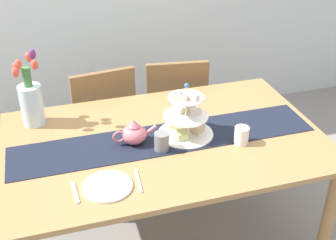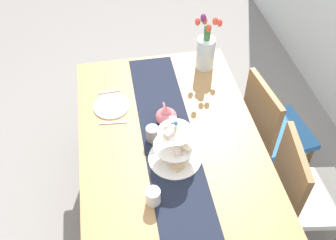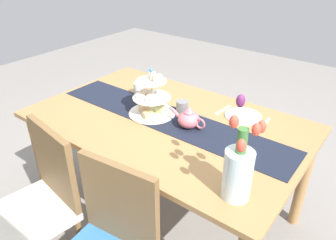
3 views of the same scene
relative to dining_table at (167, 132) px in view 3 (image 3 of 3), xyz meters
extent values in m
plane|color=gray|center=(0.00, 0.00, -0.68)|extent=(8.00, 8.00, 0.00)
cube|color=#A37747|center=(0.00, 0.00, 0.08)|extent=(1.69, 1.06, 0.03)
cylinder|color=#A37747|center=(-0.78, -0.46, -0.30)|extent=(0.07, 0.07, 0.74)
cylinder|color=#A37747|center=(0.78, -0.46, -0.30)|extent=(0.07, 0.07, 0.74)
cylinder|color=#A37747|center=(0.78, 0.46, -0.30)|extent=(0.07, 0.07, 0.74)
cube|color=brown|center=(-0.22, 0.64, 0.01)|extent=(0.42, 0.09, 0.45)
cylinder|color=brown|center=(0.46, 0.63, -0.47)|extent=(0.04, 0.04, 0.41)
cube|color=silver|center=(0.31, 0.83, -0.24)|extent=(0.48, 0.48, 0.05)
cube|color=brown|center=(0.28, 0.64, 0.01)|extent=(0.42, 0.10, 0.45)
cube|color=black|center=(0.00, -0.01, 0.10)|extent=(1.63, 0.30, 0.00)
cylinder|color=beige|center=(0.12, 0.00, 0.24)|extent=(0.01, 0.01, 0.28)
cylinder|color=white|center=(0.12, 0.00, 0.10)|extent=(0.30, 0.30, 0.01)
cylinder|color=white|center=(0.12, 0.00, 0.21)|extent=(0.24, 0.24, 0.01)
cylinder|color=white|center=(0.12, 0.00, 0.32)|extent=(0.19, 0.19, 0.01)
cube|color=beige|center=(0.19, 0.00, 0.13)|extent=(0.08, 0.08, 0.05)
cube|color=#DBCE83|center=(0.09, 0.07, 0.13)|extent=(0.09, 0.08, 0.04)
cube|color=#D1D482|center=(0.08, -0.04, 0.13)|extent=(0.06, 0.06, 0.04)
cube|color=#F3DCC7|center=(0.17, 0.00, 0.23)|extent=(0.06, 0.04, 0.03)
cube|color=#F4E1C9|center=(0.16, 0.05, 0.23)|extent=(0.06, 0.07, 0.03)
cube|color=#F3DEC6|center=(0.10, 0.04, 0.23)|extent=(0.05, 0.07, 0.03)
cube|color=#E9E9C3|center=(0.06, 0.00, 0.34)|extent=(0.06, 0.04, 0.03)
cube|color=beige|center=(0.09, -0.03, 0.34)|extent=(0.06, 0.07, 0.03)
cube|color=beige|center=(0.14, -0.04, 0.34)|extent=(0.06, 0.07, 0.03)
sphere|color=#3370B7|center=(0.12, 0.00, 0.39)|extent=(0.02, 0.02, 0.02)
ellipsoid|color=#D66B75|center=(-0.16, 0.00, 0.15)|extent=(0.13, 0.13, 0.10)
cone|color=#D66B75|center=(-0.16, 0.00, 0.22)|extent=(0.06, 0.06, 0.04)
cylinder|color=#D66B75|center=(-0.07, 0.00, 0.16)|extent=(0.07, 0.02, 0.06)
torus|color=#D66B75|center=(-0.24, 0.00, 0.15)|extent=(0.07, 0.01, 0.07)
cylinder|color=silver|center=(-0.66, 0.36, 0.21)|extent=(0.13, 0.13, 0.23)
cylinder|color=#3D7538|center=(-0.66, 0.36, 0.38)|extent=(0.04, 0.04, 0.12)
ellipsoid|color=#EF4C38|center=(-0.61, 0.35, 0.45)|extent=(0.04, 0.04, 0.06)
ellipsoid|color=#EF4C38|center=(-0.63, 0.40, 0.48)|extent=(0.04, 0.04, 0.06)
ellipsoid|color=#EF4C38|center=(-0.69, 0.45, 0.42)|extent=(0.04, 0.04, 0.06)
ellipsoid|color=#EF4C38|center=(-0.70, 0.35, 0.45)|extent=(0.04, 0.04, 0.06)
ellipsoid|color=#EF4C38|center=(-0.71, 0.31, 0.44)|extent=(0.04, 0.04, 0.06)
ellipsoid|color=#6B2860|center=(-0.61, 0.31, 0.53)|extent=(0.04, 0.04, 0.06)
cylinder|color=white|center=(-0.36, -0.32, 0.10)|extent=(0.23, 0.23, 0.01)
cube|color=silver|center=(-0.51, -0.32, 0.10)|extent=(0.02, 0.15, 0.01)
cube|color=silver|center=(-0.22, -0.32, 0.10)|extent=(0.03, 0.17, 0.01)
cylinder|color=slate|center=(-0.05, -0.10, 0.15)|extent=(0.08, 0.08, 0.09)
cylinder|color=white|center=(0.37, -0.16, 0.14)|extent=(0.08, 0.08, 0.09)
camera|label=1|loc=(-0.56, -1.91, 1.38)|focal=47.41mm
camera|label=2|loc=(1.41, -0.27, 1.80)|focal=40.74mm
camera|label=3|loc=(-1.08, 1.39, 1.08)|focal=34.56mm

